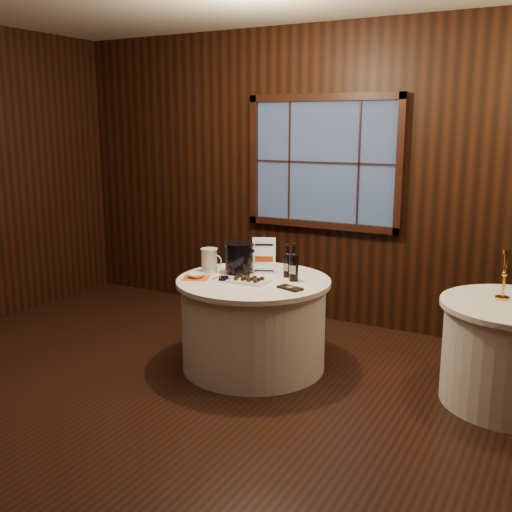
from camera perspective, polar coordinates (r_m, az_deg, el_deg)
The scene contains 14 objects.
ground at distance 4.44m, azimuth -6.68°, elevation -14.77°, with size 6.00×6.00×0.00m, color black.
back_wall at distance 6.16m, azimuth 6.49°, elevation 7.88°, with size 6.00×0.10×3.00m.
main_table at distance 5.07m, azimuth -0.24°, elevation -6.39°, with size 1.28×1.28×0.77m.
sign_stand at distance 5.16m, azimuth 0.74°, elevation -0.39°, with size 0.19×0.16×0.32m.
port_bottle_left at distance 5.01m, azimuth 3.01°, elevation -0.66°, with size 0.07×0.07×0.28m.
port_bottle_right at distance 4.88m, azimuth 3.62°, elevation -0.83°, with size 0.07×0.08×0.31m.
ice_bucket at distance 5.13m, azimuth -1.62°, elevation -0.12°, with size 0.26×0.26×0.26m.
chocolate_plate at distance 4.86m, azimuth -0.73°, elevation -2.29°, with size 0.32×0.22×0.05m.
chocolate_box at distance 4.67m, azimuth 3.26°, elevation -3.06°, with size 0.20×0.10×0.02m, color black.
grape_bunch at distance 4.91m, azimuth -3.07°, elevation -2.16°, with size 0.17×0.09×0.04m.
glass_pitcher at distance 5.18m, azimuth -4.45°, elevation -0.40°, with size 0.19×0.15×0.21m.
orange_napkin at distance 5.02m, azimuth -5.71°, elevation -2.07°, with size 0.21×0.21×0.00m, color #FB5315.
cracker_bowl at distance 5.02m, azimuth -5.71°, elevation -1.86°, with size 0.14×0.14×0.03m, color white.
brass_candlestick at distance 4.72m, azimuth 22.52°, elevation -2.25°, with size 0.11×0.11×0.37m.
Camera 1 is at (2.32, -3.21, 2.02)m, focal length 42.00 mm.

